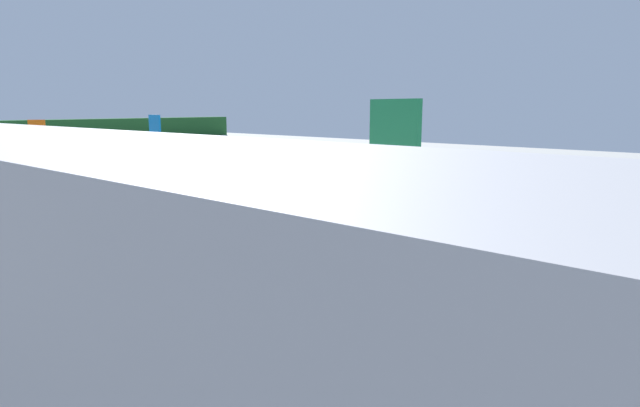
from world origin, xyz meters
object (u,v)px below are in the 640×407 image
(airliner_far_taxiway, at_px, (100,149))
(service_truck_fuel, at_px, (161,320))
(crew_loader_left, at_px, (165,251))
(crew_loader_right, at_px, (213,243))
(service_truck_baggage, at_px, (331,310))
(airliner_distant, at_px, (6,139))
(airliner_mid_apron, at_px, (125,155))
(airliner_foreground, at_px, (271,198))
(crew_marshaller, at_px, (78,233))

(airliner_far_taxiway, xyz_separation_m, service_truck_fuel, (-40.62, -88.02, -1.36))
(crew_loader_left, xyz_separation_m, crew_loader_right, (3.87, -0.68, -0.03))
(service_truck_baggage, xyz_separation_m, crew_loader_right, (5.42, 16.61, -0.48))
(service_truck_fuel, bearing_deg, airliner_distant, 74.13)
(airliner_distant, height_order, crew_loader_right, airliner_distant)
(airliner_mid_apron, xyz_separation_m, airliner_far_taxiway, (6.36, 21.93, -0.39))
(airliner_mid_apron, distance_m, crew_loader_right, 59.97)
(service_truck_baggage, height_order, crew_loader_left, service_truck_baggage)
(airliner_foreground, xyz_separation_m, crew_marshaller, (-13.09, 9.93, -2.45))
(crew_loader_left, height_order, crew_loader_right, crew_loader_left)
(airliner_far_taxiway, height_order, crew_loader_right, airliner_far_taxiway)
(airliner_foreground, xyz_separation_m, service_truck_baggage, (-13.02, -18.00, -1.95))
(airliner_distant, bearing_deg, service_truck_fuel, -105.87)
(airliner_far_taxiway, height_order, airliner_distant, airliner_far_taxiway)
(airliner_distant, relative_size, crew_loader_right, 13.96)
(airliner_far_taxiway, bearing_deg, airliner_distant, 87.55)
(airliner_far_taxiway, xyz_separation_m, airliner_distant, (2.76, 64.50, -0.65))
(airliner_far_taxiway, distance_m, service_truck_baggage, 100.14)
(airliner_distant, bearing_deg, crew_loader_right, -102.73)
(crew_marshaller, xyz_separation_m, crew_loader_left, (1.63, -10.64, 0.05))
(crew_marshaller, bearing_deg, crew_loader_left, -81.31)
(crew_marshaller, bearing_deg, airliner_mid_apron, 57.19)
(airliner_far_taxiway, relative_size, crew_marshaller, 17.12)
(crew_marshaller, bearing_deg, crew_loader_right, -64.10)
(airliner_far_taxiway, distance_m, crew_loader_right, 82.69)
(airliner_foreground, distance_m, crew_marshaller, 16.61)
(airliner_mid_apron, bearing_deg, airliner_foreground, -105.83)
(airliner_foreground, bearing_deg, service_truck_baggage, -125.89)
(airliner_distant, bearing_deg, service_truck_baggage, -103.30)
(service_truck_baggage, xyz_separation_m, crew_loader_left, (1.55, 17.29, -0.45))
(service_truck_fuel, distance_m, crew_loader_left, 13.62)
(airliner_distant, bearing_deg, airliner_mid_apron, -96.02)
(airliner_foreground, relative_size, service_truck_fuel, 5.67)
(airliner_far_taxiway, height_order, service_truck_fuel, airliner_far_taxiway)
(crew_marshaller, distance_m, crew_loader_right, 12.58)
(airliner_distant, xyz_separation_m, crew_loader_right, (-32.03, -141.82, -0.90))
(airliner_distant, relative_size, service_truck_fuel, 3.16)
(airliner_distant, bearing_deg, crew_marshaller, -106.04)
(airliner_far_taxiway, distance_m, service_truck_fuel, 96.95)
(service_truck_fuel, xyz_separation_m, service_truck_baggage, (5.92, -5.91, 0.28))
(airliner_mid_apron, bearing_deg, crew_loader_right, -112.48)
(airliner_mid_apron, bearing_deg, airliner_distant, 83.98)
(airliner_far_taxiway, bearing_deg, crew_loader_left, -113.39)
(airliner_far_taxiway, xyz_separation_m, crew_marshaller, (-34.77, -66.00, -1.57))
(airliner_distant, xyz_separation_m, service_truck_fuel, (-43.37, -152.52, -0.70))
(airliner_mid_apron, relative_size, crew_loader_left, 21.25)
(airliner_mid_apron, height_order, airliner_distant, airliner_mid_apron)
(airliner_mid_apron, bearing_deg, crew_marshaller, -122.81)
(airliner_mid_apron, relative_size, crew_loader_right, 21.75)
(airliner_mid_apron, distance_m, crew_loader_left, 60.95)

